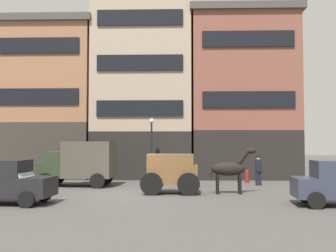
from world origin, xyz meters
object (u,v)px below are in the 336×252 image
(cargo_wagon, at_px, (171,171))
(draft_horse, at_px, (230,168))
(delivery_truck_far, at_px, (79,162))
(streetlamp_curbside, at_px, (152,141))
(sedan_light, at_px, (7,182))
(fire_hydrant_curbside, at_px, (247,176))
(pedestrian_officer, at_px, (258,169))

(cargo_wagon, height_order, draft_horse, draft_horse)
(delivery_truck_far, distance_m, streetlamp_curbside, 4.85)
(delivery_truck_far, distance_m, sedan_light, 6.67)
(cargo_wagon, xyz_separation_m, sedan_light, (-6.77, -3.42, -0.23))
(delivery_truck_far, bearing_deg, fire_hydrant_curbside, 11.72)
(sedan_light, height_order, fire_hydrant_curbside, sedan_light)
(streetlamp_curbside, bearing_deg, pedestrian_officer, -13.75)
(pedestrian_officer, bearing_deg, sedan_light, -148.62)
(draft_horse, xyz_separation_m, pedestrian_officer, (2.18, 3.83, -0.29))
(draft_horse, distance_m, sedan_light, 10.31)
(delivery_truck_far, xyz_separation_m, pedestrian_officer, (10.58, 0.73, -0.44))
(cargo_wagon, relative_size, pedestrian_officer, 1.63)
(cargo_wagon, distance_m, delivery_truck_far, 6.28)
(cargo_wagon, height_order, sedan_light, cargo_wagon)
(delivery_truck_far, xyz_separation_m, sedan_light, (-1.31, -6.52, -0.51))
(pedestrian_officer, distance_m, fire_hydrant_curbside, 1.54)
(pedestrian_officer, bearing_deg, delivery_truck_far, -176.05)
(streetlamp_curbside, height_order, fire_hydrant_curbside, streetlamp_curbside)
(cargo_wagon, bearing_deg, sedan_light, -153.19)
(draft_horse, distance_m, streetlamp_curbside, 7.08)
(streetlamp_curbside, bearing_deg, cargo_wagon, -75.69)
(cargo_wagon, xyz_separation_m, delivery_truck_far, (-5.45, 3.10, 0.28))
(fire_hydrant_curbside, bearing_deg, streetlamp_curbside, 177.93)
(fire_hydrant_curbside, bearing_deg, sedan_light, -143.02)
(pedestrian_officer, xyz_separation_m, fire_hydrant_curbside, (-0.44, 1.37, -0.55))
(draft_horse, xyz_separation_m, fire_hydrant_curbside, (1.74, 5.21, -0.84))
(draft_horse, bearing_deg, cargo_wagon, 179.99)
(delivery_truck_far, height_order, pedestrian_officer, delivery_truck_far)
(cargo_wagon, xyz_separation_m, streetlamp_curbside, (-1.38, 5.43, 1.52))
(draft_horse, xyz_separation_m, streetlamp_curbside, (-4.33, 5.43, 1.40))
(draft_horse, distance_m, delivery_truck_far, 8.96)
(delivery_truck_far, relative_size, sedan_light, 1.17)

